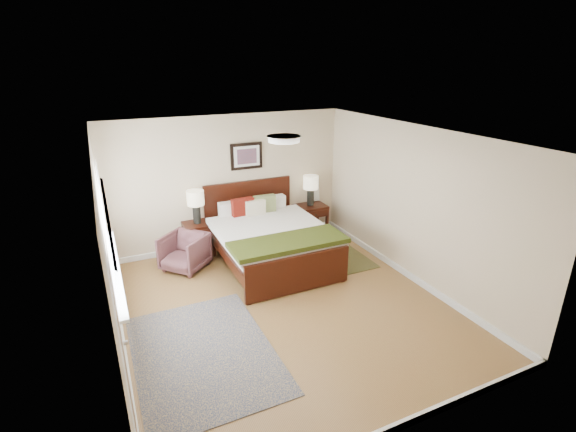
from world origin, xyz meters
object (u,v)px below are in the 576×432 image
object	(u,v)px
nightstand_left	(198,230)
armchair	(185,252)
bed	(270,234)
nightstand_right	(310,217)
rug_persian	(204,353)
lamp_right	(311,186)
lamp_left	(196,201)

from	to	relation	value
nightstand_left	armchair	xyz separation A→B (m)	(-0.36, -0.46, -0.18)
bed	nightstand_right	bearing A→B (deg)	34.71
nightstand_right	rug_persian	bearing A→B (deg)	-136.56
bed	rug_persian	bearing A→B (deg)	-131.35
lamp_right	armchair	distance (m)	2.82
armchair	rug_persian	xyz separation A→B (m)	(-0.28, -2.34, -0.31)
nightstand_right	lamp_left	size ratio (longest dim) A/B	1.03
nightstand_left	nightstand_right	world-z (taller)	nightstand_right
lamp_right	bed	bearing A→B (deg)	-144.89
lamp_left	armchair	xyz separation A→B (m)	(-0.36, -0.48, -0.72)
lamp_left	lamp_right	xyz separation A→B (m)	(2.32, 0.00, 0.01)
nightstand_left	lamp_right	world-z (taller)	lamp_right
armchair	rug_persian	size ratio (longest dim) A/B	0.30
bed	lamp_left	bearing A→B (deg)	139.90
armchair	rug_persian	distance (m)	2.38
nightstand_right	armchair	xyz separation A→B (m)	(-2.68, -0.46, -0.06)
bed	armchair	xyz separation A→B (m)	(-1.42, 0.41, -0.25)
armchair	lamp_right	bearing A→B (deg)	57.77
rug_persian	lamp_left	bearing A→B (deg)	76.99
nightstand_left	lamp_left	size ratio (longest dim) A/B	1.01
nightstand_left	lamp_right	distance (m)	2.39
bed	lamp_right	size ratio (longest dim) A/B	3.72
bed	lamp_right	world-z (taller)	bed
lamp_left	rug_persian	distance (m)	3.07
nightstand_left	armchair	bearing A→B (deg)	-128.31
nightstand_right	lamp_left	bearing A→B (deg)	179.68
nightstand_left	nightstand_right	distance (m)	2.32
lamp_left	armchair	distance (m)	0.94
nightstand_left	nightstand_right	size ratio (longest dim) A/B	0.98
lamp_left	bed	bearing A→B (deg)	-40.10
lamp_right	nightstand_left	bearing A→B (deg)	-179.47
bed	lamp_right	bearing A→B (deg)	35.11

